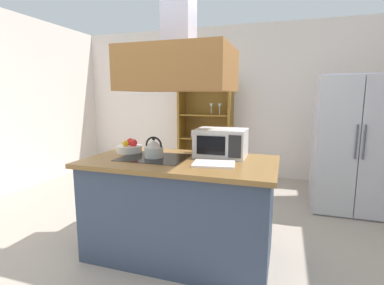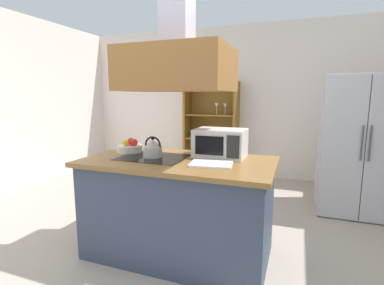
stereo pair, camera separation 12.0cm
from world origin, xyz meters
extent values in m
plane|color=#A79A8C|center=(0.00, 0.00, 0.00)|extent=(7.80, 7.80, 0.00)
cube|color=silver|center=(0.00, 3.00, 1.35)|extent=(6.00, 0.12, 2.70)
cube|color=#344057|center=(0.09, 0.02, 0.43)|extent=(1.61, 0.84, 0.86)
cube|color=brown|center=(0.09, 0.02, 0.88)|extent=(1.69, 0.92, 0.04)
cube|color=black|center=(-0.16, 0.02, 0.90)|extent=(0.60, 0.48, 0.00)
cube|color=#9C6431|center=(0.09, 0.02, 1.68)|extent=(0.90, 0.70, 0.36)
cube|color=#B1B0C4|center=(1.80, 1.73, 0.86)|extent=(0.90, 0.72, 1.71)
cube|color=#BBBDC2|center=(1.57, 1.36, 0.86)|extent=(0.44, 0.03, 1.67)
cylinder|color=#4C4C51|center=(1.76, 1.33, 0.94)|extent=(0.02, 0.02, 0.40)
cylinder|color=#4C4C51|center=(1.84, 1.33, 0.94)|extent=(0.02, 0.02, 0.40)
cube|color=brown|center=(-0.88, 2.74, 0.86)|extent=(0.04, 0.40, 1.72)
cube|color=brown|center=(0.04, 2.74, 0.86)|extent=(0.04, 0.40, 1.72)
cube|color=brown|center=(-0.42, 2.74, 1.71)|extent=(0.96, 0.40, 0.03)
cube|color=brown|center=(-0.42, 2.74, 0.04)|extent=(0.96, 0.40, 0.08)
cube|color=brown|center=(-0.42, 2.93, 0.86)|extent=(0.96, 0.02, 1.72)
cube|color=brown|center=(-0.42, 2.74, 0.69)|extent=(0.88, 0.36, 0.02)
cube|color=brown|center=(-0.42, 2.74, 1.12)|extent=(0.88, 0.36, 0.02)
cylinder|color=white|center=(-0.59, 2.69, 0.73)|extent=(0.18, 0.18, 0.05)
cylinder|color=white|center=(-0.59, 2.69, 0.77)|extent=(0.17, 0.17, 0.05)
cylinder|color=white|center=(-0.59, 2.69, 0.82)|extent=(0.16, 0.16, 0.05)
cylinder|color=silver|center=(-0.30, 2.70, 1.19)|extent=(0.01, 0.01, 0.12)
cone|color=silver|center=(-0.30, 2.70, 1.29)|extent=(0.07, 0.07, 0.08)
cylinder|color=silver|center=(-0.15, 2.70, 1.19)|extent=(0.01, 0.01, 0.12)
cone|color=silver|center=(-0.15, 2.70, 1.29)|extent=(0.07, 0.07, 0.08)
cylinder|color=beige|center=(-0.16, 0.02, 0.95)|extent=(0.17, 0.17, 0.09)
cone|color=beige|center=(-0.16, 0.02, 1.03)|extent=(0.16, 0.16, 0.06)
sphere|color=black|center=(-0.16, 0.02, 1.07)|extent=(0.03, 0.03, 0.03)
torus|color=black|center=(-0.16, 0.02, 1.02)|extent=(0.16, 0.02, 0.16)
cube|color=white|center=(0.43, -0.08, 0.91)|extent=(0.37, 0.29, 0.02)
cube|color=silver|center=(0.41, 0.27, 1.03)|extent=(0.46, 0.34, 0.26)
cube|color=black|center=(0.35, 0.09, 1.03)|extent=(0.26, 0.01, 0.17)
cube|color=#262628|center=(0.57, 0.09, 1.03)|extent=(0.11, 0.01, 0.20)
cylinder|color=silver|center=(-0.50, 0.17, 0.94)|extent=(0.25, 0.25, 0.07)
sphere|color=red|center=(-0.45, 0.17, 1.00)|extent=(0.08, 0.08, 0.08)
sphere|color=red|center=(-0.52, 0.22, 1.00)|extent=(0.07, 0.07, 0.07)
sphere|color=yellow|center=(-0.52, 0.12, 1.00)|extent=(0.06, 0.06, 0.06)
camera|label=1|loc=(0.97, -2.32, 1.46)|focal=26.82mm
camera|label=2|loc=(1.08, -2.28, 1.46)|focal=26.82mm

